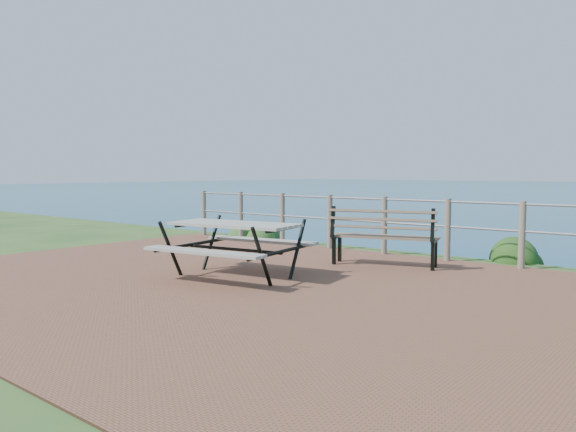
% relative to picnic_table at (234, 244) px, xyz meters
% --- Properties ---
extents(ground, '(10.00, 7.00, 0.12)m').
position_rel_picnic_table_xyz_m(ground, '(0.50, -0.18, -0.47)').
color(ground, brown).
rests_on(ground, ground).
extents(safety_railing, '(9.40, 0.10, 1.00)m').
position_rel_picnic_table_xyz_m(safety_railing, '(0.50, 3.17, 0.10)').
color(safety_railing, '#6B5B4C').
rests_on(safety_railing, ground).
extents(picnic_table, '(1.84, 1.50, 0.74)m').
position_rel_picnic_table_xyz_m(picnic_table, '(0.00, 0.00, 0.00)').
color(picnic_table, gray).
rests_on(picnic_table, ground).
extents(park_bench, '(1.65, 0.87, 0.91)m').
position_rel_picnic_table_xyz_m(park_bench, '(1.11, 2.09, 0.13)').
color(park_bench, brown).
rests_on(park_bench, ground).
extents(shrub_lip_west, '(0.81, 0.81, 0.56)m').
position_rel_picnic_table_xyz_m(shrub_lip_west, '(-2.93, 3.61, -0.47)').
color(shrub_lip_west, '#2C531F').
rests_on(shrub_lip_west, ground).
extents(shrub_lip_east, '(0.80, 0.80, 0.55)m').
position_rel_picnic_table_xyz_m(shrub_lip_east, '(2.60, 4.13, -0.47)').
color(shrub_lip_east, '#1E4013').
rests_on(shrub_lip_east, ground).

